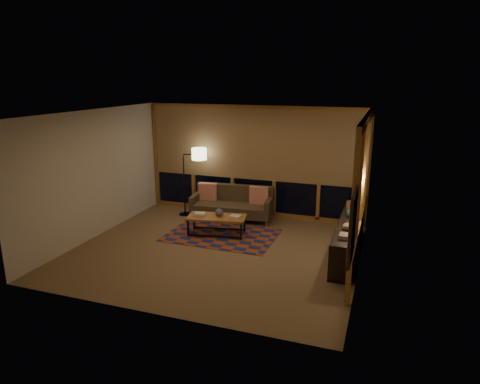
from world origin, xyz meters
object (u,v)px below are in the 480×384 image
(coffee_table, at_px, (217,225))
(floor_lamp, at_px, (184,182))
(bookshelf, at_px, (348,239))
(sofa, at_px, (232,204))

(coffee_table, xyz_separation_m, floor_lamp, (-1.28, 1.04, 0.63))
(floor_lamp, xyz_separation_m, bookshelf, (4.09, -1.20, -0.51))
(sofa, height_order, bookshelf, sofa)
(sofa, relative_size, coffee_table, 1.52)
(coffee_table, distance_m, floor_lamp, 1.76)
(floor_lamp, distance_m, bookshelf, 4.29)
(sofa, height_order, coffee_table, sofa)
(coffee_table, relative_size, bookshelf, 0.48)
(coffee_table, bearing_deg, sofa, 82.62)
(sofa, height_order, floor_lamp, floor_lamp)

